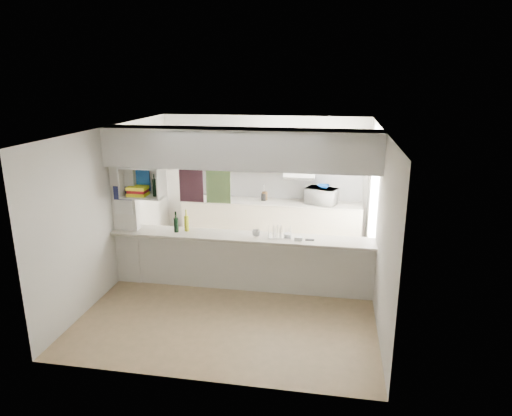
% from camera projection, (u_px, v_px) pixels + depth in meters
% --- Properties ---
extents(floor, '(4.80, 4.80, 0.00)m').
position_uv_depth(floor, '(241.00, 288.00, 7.48)').
color(floor, '#947D56').
rests_on(floor, ground).
extents(ceiling, '(4.80, 4.80, 0.00)m').
position_uv_depth(ceiling, '(239.00, 128.00, 6.76)').
color(ceiling, white).
rests_on(ceiling, wall_back).
extents(wall_back, '(4.20, 0.00, 4.20)m').
position_uv_depth(wall_back, '(264.00, 179.00, 9.39)').
color(wall_back, silver).
rests_on(wall_back, floor).
extents(wall_left, '(0.00, 4.80, 4.80)m').
position_uv_depth(wall_left, '(115.00, 206.00, 7.46)').
color(wall_left, silver).
rests_on(wall_left, floor).
extents(wall_right, '(0.00, 4.80, 4.80)m').
position_uv_depth(wall_right, '(378.00, 219.00, 6.78)').
color(wall_right, silver).
rests_on(wall_right, floor).
extents(servery_partition, '(4.20, 0.50, 2.60)m').
position_uv_depth(servery_partition, '(229.00, 190.00, 7.05)').
color(servery_partition, silver).
rests_on(servery_partition, floor).
extents(cubby_shelf, '(0.65, 0.35, 0.50)m').
position_uv_depth(cubby_shelf, '(142.00, 184.00, 7.20)').
color(cubby_shelf, white).
rests_on(cubby_shelf, bulkhead).
extents(kitchen_run, '(3.60, 0.63, 2.24)m').
position_uv_depth(kitchen_run, '(270.00, 205.00, 9.25)').
color(kitchen_run, beige).
rests_on(kitchen_run, floor).
extents(microwave, '(0.68, 0.57, 0.32)m').
position_uv_depth(microwave, '(322.00, 196.00, 8.96)').
color(microwave, white).
rests_on(microwave, bench_top).
extents(bowl, '(0.24, 0.24, 0.06)m').
position_uv_depth(bowl, '(323.00, 186.00, 8.92)').
color(bowl, '#0D3E91').
rests_on(bowl, microwave).
extents(dish_rack, '(0.40, 0.32, 0.20)m').
position_uv_depth(dish_rack, '(279.00, 232.00, 7.16)').
color(dish_rack, silver).
rests_on(dish_rack, breakfast_bar).
extents(cup, '(0.14, 0.14, 0.10)m').
position_uv_depth(cup, '(256.00, 233.00, 7.13)').
color(cup, white).
rests_on(cup, dish_rack).
extents(wine_bottles, '(0.23, 0.16, 0.36)m').
position_uv_depth(wine_bottles, '(182.00, 224.00, 7.37)').
color(wine_bottles, black).
rests_on(wine_bottles, breakfast_bar).
extents(plastic_tubs, '(0.48, 0.21, 0.06)m').
position_uv_depth(plastic_tubs, '(293.00, 237.00, 7.08)').
color(plastic_tubs, silver).
rests_on(plastic_tubs, breakfast_bar).
extents(utensil_jar, '(0.10, 0.10, 0.14)m').
position_uv_depth(utensil_jar, '(264.00, 197.00, 9.24)').
color(utensil_jar, black).
rests_on(utensil_jar, bench_top).
extents(knife_block, '(0.11, 0.10, 0.18)m').
position_uv_depth(knife_block, '(265.00, 196.00, 9.26)').
color(knife_block, brown).
rests_on(knife_block, bench_top).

